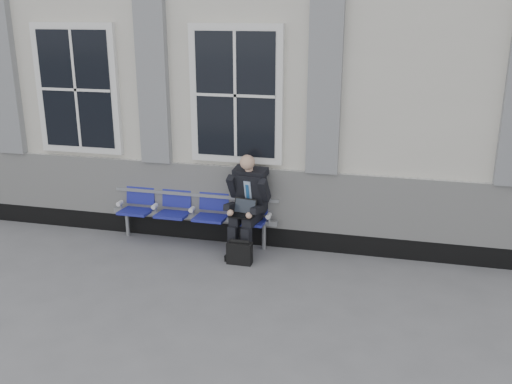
# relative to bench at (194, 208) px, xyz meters

# --- Properties ---
(ground) EXTENTS (70.00, 70.00, 0.00)m
(ground) POSITION_rel_bench_xyz_m (0.30, -1.32, -0.55)
(ground) COLOR slate
(ground) RESTS_ON ground
(station_building) EXTENTS (14.40, 4.40, 4.49)m
(station_building) POSITION_rel_bench_xyz_m (0.28, 2.15, 1.67)
(station_building) COLOR beige
(station_building) RESTS_ON ground
(bench) EXTENTS (2.60, 0.47, 0.91)m
(bench) POSITION_rel_bench_xyz_m (0.00, 0.00, 0.00)
(bench) COLOR #9EA0A3
(bench) RESTS_ON ground
(businessman) EXTENTS (0.63, 0.84, 1.46)m
(businessman) POSITION_rel_bench_xyz_m (0.88, -0.14, 0.23)
(businessman) COLOR black
(businessman) RESTS_ON ground
(briefcase) EXTENTS (0.35, 0.15, 0.36)m
(briefcase) POSITION_rel_bench_xyz_m (0.88, -0.60, -0.39)
(briefcase) COLOR black
(briefcase) RESTS_ON ground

